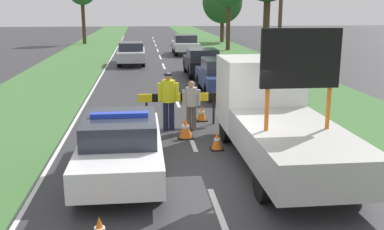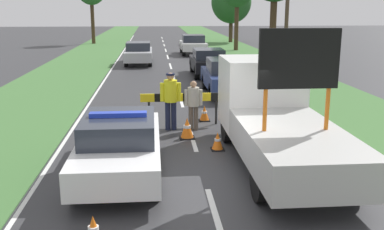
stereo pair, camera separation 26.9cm
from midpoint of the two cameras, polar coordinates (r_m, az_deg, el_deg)
name	(u,v)px [view 2 (the right image)]	position (r m, az deg, el deg)	size (l,w,h in m)	color
ground_plane	(203,173)	(10.47, 2.14, -7.43)	(160.00, 160.00, 0.00)	#333335
lane_markings	(171,69)	(27.88, -2.36, 5.86)	(7.45, 66.02, 0.01)	silver
grass_verge_left	(77,66)	(30.32, -14.13, 6.11)	(4.58, 120.00, 0.03)	#427038
grass_verge_right	(260,64)	(30.81, 8.87, 6.47)	(4.58, 120.00, 0.03)	#427038
police_car	(120,144)	(10.30, -8.41, -3.70)	(1.80, 4.66, 1.49)	white
work_truck	(274,114)	(11.42, 11.03, 0.10)	(2.10, 6.39, 3.33)	white
road_barrier	(183,99)	(14.48, -0.65, 2.02)	(2.73, 0.08, 1.04)	black
police_officer	(171,96)	(13.85, -2.18, 2.41)	(0.65, 0.41, 1.80)	#191E38
pedestrian_civilian	(193,102)	(13.82, 0.74, 1.72)	(0.56, 0.35, 1.55)	brown
traffic_cone_near_police	(204,113)	(15.13, 2.10, 0.21)	(0.37, 0.37, 0.52)	black
traffic_cone_near_truck	(187,128)	(13.10, -0.04, -1.68)	(0.44, 0.44, 0.61)	black
traffic_cone_behind_barrier	(218,141)	(12.08, 3.91, -3.33)	(0.35, 0.35, 0.49)	black
queued_car_hatch_blue	(226,76)	(19.73, 4.72, 4.95)	(1.77, 4.19, 1.56)	navy
queued_car_sedan_black	(208,62)	(25.13, 2.40, 6.79)	(1.80, 4.27, 1.48)	black
queued_car_sedan_silver	(139,53)	(30.43, -6.54, 7.86)	(1.76, 4.61, 1.47)	#B2B2B7
queued_car_van_white	(193,44)	(36.48, 0.35, 8.99)	(1.92, 4.32, 1.56)	silver
roadside_tree_near_right	(231,2)	(49.18, 5.18, 14.08)	(4.23, 4.23, 6.44)	#42301E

